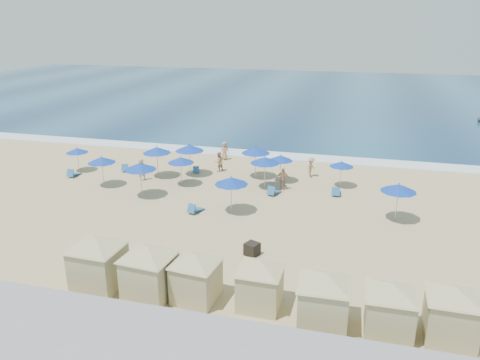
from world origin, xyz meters
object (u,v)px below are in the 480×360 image
(umbrella_5, at_px, (181,160))
(umbrella_6, at_px, (231,181))
(cabana_4, at_px, (324,293))
(trash_bin, at_px, (252,249))
(cabana_5, at_px, (391,302))
(umbrella_7, at_px, (256,150))
(umbrella_8, at_px, (265,160))
(umbrella_2, at_px, (157,150))
(umbrella_3, at_px, (140,166))
(umbrella_9, at_px, (281,158))
(umbrella_1, at_px, (102,160))
(beachgoer_1, at_px, (219,162))
(beachgoer_4, at_px, (225,151))
(cabana_6, at_px, (453,306))
(umbrella_0, at_px, (77,150))
(cabana_0, at_px, (98,256))
(cabana_2, at_px, (196,271))
(beachgoer_3, at_px, (311,167))
(umbrella_11, at_px, (399,188))
(cabana_1, at_px, (149,265))
(umbrella_4, at_px, (189,148))
(beachgoer_0, at_px, (142,170))
(beachgoer_2, at_px, (283,179))
(cabana_3, at_px, (260,278))

(umbrella_5, distance_m, umbrella_6, 6.86)
(cabana_4, height_order, umbrella_5, cabana_4)
(trash_bin, relative_size, cabana_5, 0.17)
(umbrella_7, relative_size, umbrella_8, 1.03)
(umbrella_2, xyz_separation_m, umbrella_6, (7.99, -5.70, -0.05))
(trash_bin, height_order, umbrella_6, umbrella_6)
(umbrella_3, xyz_separation_m, umbrella_9, (9.26, 5.96, -0.35))
(trash_bin, xyz_separation_m, umbrella_1, (-13.96, 8.09, 1.78))
(trash_bin, height_order, beachgoer_1, beachgoer_1)
(beachgoer_1, relative_size, beachgoer_4, 1.00)
(cabana_6, xyz_separation_m, umbrella_0, (-27.49, 15.89, 0.33))
(cabana_0, height_order, umbrella_1, cabana_0)
(cabana_0, relative_size, umbrella_8, 1.80)
(umbrella_2, height_order, umbrella_8, umbrella_2)
(cabana_5, distance_m, umbrella_7, 21.01)
(cabana_6, bearing_deg, cabana_2, 179.86)
(umbrella_8, relative_size, beachgoer_3, 1.59)
(cabana_2, height_order, umbrella_6, cabana_2)
(umbrella_6, bearing_deg, umbrella_7, 90.88)
(cabana_4, xyz_separation_m, beachgoer_3, (-2.88, 19.98, -0.77))
(cabana_0, xyz_separation_m, umbrella_9, (5.64, 17.82, 0.29))
(umbrella_5, xyz_separation_m, beachgoer_1, (1.77, 4.16, -1.21))
(umbrella_0, distance_m, umbrella_7, 15.31)
(umbrella_2, xyz_separation_m, umbrella_11, (18.69, -4.29, -0.05))
(umbrella_9, bearing_deg, umbrella_6, -106.00)
(cabana_5, xyz_separation_m, cabana_6, (2.39, 0.30, 0.03))
(cabana_6, bearing_deg, cabana_0, -179.34)
(cabana_1, xyz_separation_m, beachgoer_4, (-3.19, 22.73, -0.78))
(cabana_1, height_order, umbrella_4, cabana_1)
(beachgoer_4, bearing_deg, beachgoer_0, -161.38)
(umbrella_8, bearing_deg, cabana_5, -61.63)
(cabana_4, relative_size, umbrella_5, 1.86)
(umbrella_2, bearing_deg, umbrella_9, 8.05)
(umbrella_4, height_order, beachgoer_2, umbrella_4)
(cabana_6, bearing_deg, umbrella_9, 120.04)
(umbrella_7, bearing_deg, umbrella_0, -171.44)
(umbrella_9, bearing_deg, umbrella_1, -160.84)
(umbrella_3, bearing_deg, cabana_0, -73.03)
(cabana_3, distance_m, umbrella_1, 20.06)
(cabana_1, bearing_deg, umbrella_2, 113.31)
(umbrella_0, distance_m, umbrella_1, 4.97)
(cabana_4, height_order, beachgoer_3, cabana_4)
(umbrella_4, height_order, umbrella_11, umbrella_4)
(umbrella_2, xyz_separation_m, beachgoer_1, (4.43, 2.77, -1.45))
(umbrella_8, bearing_deg, cabana_4, -69.65)
(cabana_1, height_order, umbrella_9, cabana_1)
(umbrella_0, xyz_separation_m, umbrella_3, (8.03, -4.21, 0.48))
(cabana_0, relative_size, beachgoer_1, 2.76)
(umbrella_0, distance_m, umbrella_6, 16.17)
(umbrella_4, bearing_deg, cabana_5, -48.87)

